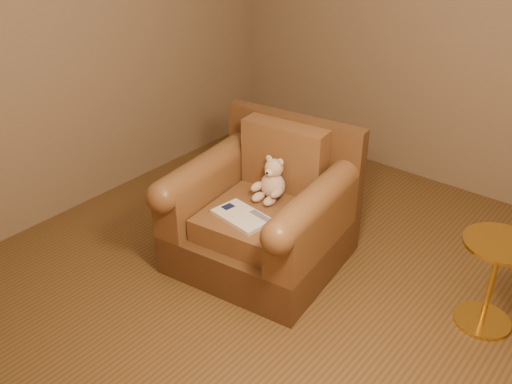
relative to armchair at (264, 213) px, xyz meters
The scene contains 6 objects.
floor 0.51m from the armchair, 19.10° to the right, with size 4.00×4.00×0.00m, color brown.
room 1.39m from the armchair, 19.10° to the right, with size 4.02×4.02×2.71m.
armchair is the anchor object (origin of this frame).
teddy_bear 0.22m from the armchair, 94.81° to the left, with size 0.22×0.25×0.31m.
guidebook 0.28m from the armchair, 87.46° to the right, with size 0.41×0.28×0.03m.
side_table 1.51m from the armchair, 12.00° to the left, with size 0.43×0.43×0.60m.
Camera 1 is at (1.74, -2.53, 2.44)m, focal length 40.00 mm.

